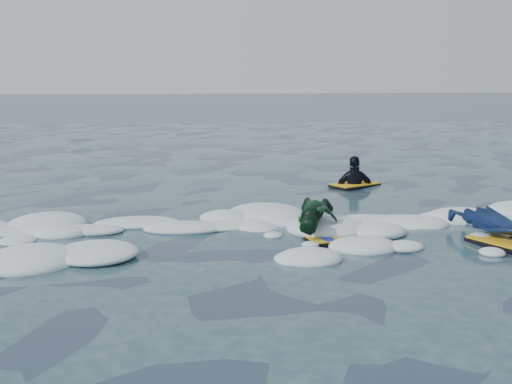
% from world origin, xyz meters
% --- Properties ---
extents(ground, '(120.00, 120.00, 0.00)m').
position_xyz_m(ground, '(0.00, 0.00, 0.00)').
color(ground, '#19283E').
rests_on(ground, ground).
extents(foam_band, '(12.00, 3.10, 0.30)m').
position_xyz_m(foam_band, '(0.00, 1.03, 0.00)').
color(foam_band, white).
rests_on(foam_band, ground).
extents(prone_woman_unit, '(1.19, 1.75, 0.43)m').
position_xyz_m(prone_woman_unit, '(2.97, 0.20, 0.22)').
color(prone_woman_unit, black).
rests_on(prone_woman_unit, ground).
extents(prone_child_unit, '(0.99, 1.40, 0.50)m').
position_xyz_m(prone_child_unit, '(0.50, 0.85, 0.26)').
color(prone_child_unit, black).
rests_on(prone_child_unit, ground).
extents(waiting_rider_unit, '(1.13, 0.96, 1.48)m').
position_xyz_m(waiting_rider_unit, '(2.01, 4.63, -0.10)').
color(waiting_rider_unit, black).
rests_on(waiting_rider_unit, ground).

